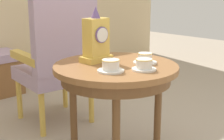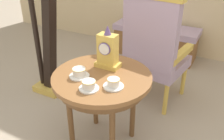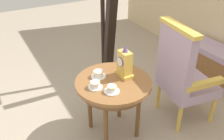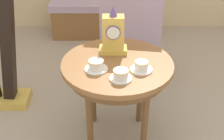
# 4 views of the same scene
# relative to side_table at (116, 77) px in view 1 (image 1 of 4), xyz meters

# --- Properties ---
(side_table) EXTENTS (0.74, 0.74, 0.66)m
(side_table) POSITION_rel_side_table_xyz_m (0.00, 0.00, 0.00)
(side_table) COLOR brown
(side_table) RESTS_ON ground
(teacup_left) EXTENTS (0.15, 0.15, 0.07)m
(teacup_left) POSITION_rel_side_table_xyz_m (-0.13, -0.09, 0.11)
(teacup_left) COLOR white
(teacup_left) RESTS_ON side_table
(teacup_right) EXTENTS (0.14, 0.14, 0.06)m
(teacup_right) POSITION_rel_side_table_xyz_m (0.02, -0.20, 0.11)
(teacup_right) COLOR white
(teacup_right) RESTS_ON side_table
(teacup_center) EXTENTS (0.14, 0.14, 0.06)m
(teacup_center) POSITION_rel_side_table_xyz_m (0.15, -0.10, 0.10)
(teacup_center) COLOR white
(teacup_center) RESTS_ON side_table
(mantel_clock) EXTENTS (0.19, 0.11, 0.34)m
(mantel_clock) POSITION_rel_side_table_xyz_m (-0.03, 0.14, 0.21)
(mantel_clock) COLOR gold
(mantel_clock) RESTS_ON side_table
(armchair) EXTENTS (0.61, 0.60, 1.14)m
(armchair) POSITION_rel_side_table_xyz_m (0.14, 0.76, 0.01)
(armchair) COLOR #B299B7
(armchair) RESTS_ON ground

